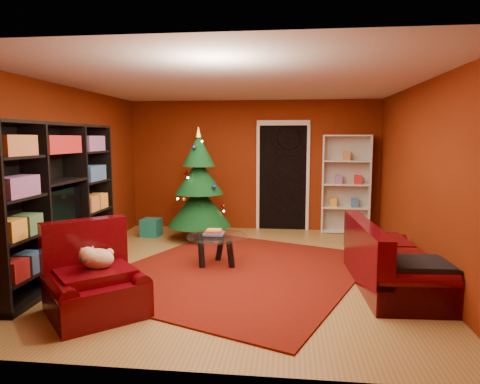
# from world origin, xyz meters

# --- Properties ---
(floor) EXTENTS (5.00, 5.50, 0.05)m
(floor) POSITION_xyz_m (0.00, 0.00, -0.03)
(floor) COLOR olive
(floor) RESTS_ON ground
(ceiling) EXTENTS (5.00, 5.50, 0.05)m
(ceiling) POSITION_xyz_m (0.00, 0.00, 2.62)
(ceiling) COLOR silver
(ceiling) RESTS_ON wall_back
(wall_back) EXTENTS (5.00, 0.05, 2.60)m
(wall_back) POSITION_xyz_m (0.00, 2.77, 1.30)
(wall_back) COLOR maroon
(wall_back) RESTS_ON ground
(wall_left) EXTENTS (0.05, 5.50, 2.60)m
(wall_left) POSITION_xyz_m (-2.52, 0.00, 1.30)
(wall_left) COLOR maroon
(wall_left) RESTS_ON ground
(wall_right) EXTENTS (0.05, 5.50, 2.60)m
(wall_right) POSITION_xyz_m (2.52, 0.00, 1.30)
(wall_right) COLOR maroon
(wall_right) RESTS_ON ground
(doorway) EXTENTS (1.06, 0.60, 2.16)m
(doorway) POSITION_xyz_m (0.60, 2.73, 1.05)
(doorway) COLOR black
(doorway) RESTS_ON floor
(rug) EXTENTS (4.23, 4.51, 0.02)m
(rug) POSITION_xyz_m (0.03, -0.16, 0.01)
(rug) COLOR #62130A
(rug) RESTS_ON floor
(media_unit) EXTENTS (0.43, 2.67, 2.04)m
(media_unit) POSITION_xyz_m (-2.27, -0.68, 1.02)
(media_unit) COLOR black
(media_unit) RESTS_ON floor
(christmas_tree) EXTENTS (1.50, 1.50, 2.06)m
(christmas_tree) POSITION_xyz_m (-0.90, 1.71, 1.00)
(christmas_tree) COLOR #093516
(christmas_tree) RESTS_ON floor
(gift_box_teal) EXTENTS (0.36, 0.36, 0.33)m
(gift_box_teal) POSITION_xyz_m (-1.86, 1.83, 0.17)
(gift_box_teal) COLOR #15756B
(gift_box_teal) RESTS_ON floor
(gift_box_green) EXTENTS (0.38, 0.38, 0.29)m
(gift_box_green) POSITION_xyz_m (-0.95, 2.18, 0.15)
(gift_box_green) COLOR #276239
(gift_box_green) RESTS_ON floor
(gift_box_red) EXTENTS (0.24, 0.24, 0.20)m
(gift_box_red) POSITION_xyz_m (-1.16, 2.56, 0.10)
(gift_box_red) COLOR #9D2B0F
(gift_box_red) RESTS_ON floor
(white_bookshelf) EXTENTS (0.92, 0.37, 1.96)m
(white_bookshelf) POSITION_xyz_m (1.83, 2.57, 0.95)
(white_bookshelf) COLOR white
(white_bookshelf) RESTS_ON floor
(armchair) EXTENTS (1.40, 1.40, 0.78)m
(armchair) POSITION_xyz_m (-1.28, -1.75, 0.39)
(armchair) COLOR #3E0308
(armchair) RESTS_ON rug
(dog) EXTENTS (0.50, 0.49, 0.25)m
(dog) POSITION_xyz_m (-1.28, -1.68, 0.58)
(dog) COLOR beige
(dog) RESTS_ON armchair
(sofa) EXTENTS (0.95, 1.96, 0.83)m
(sofa) POSITION_xyz_m (2.02, -0.56, 0.41)
(sofa) COLOR #3E0308
(sofa) RESTS_ON rug
(coffee_table) EXTENTS (0.89, 0.89, 0.55)m
(coffee_table) POSITION_xyz_m (-0.29, 0.08, 0.23)
(coffee_table) COLOR gray
(coffee_table) RESTS_ON rug
(acrylic_chair) EXTENTS (0.55, 0.57, 0.79)m
(acrylic_chair) POSITION_xyz_m (-0.90, 1.57, 0.39)
(acrylic_chair) COLOR #66605B
(acrylic_chair) RESTS_ON rug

